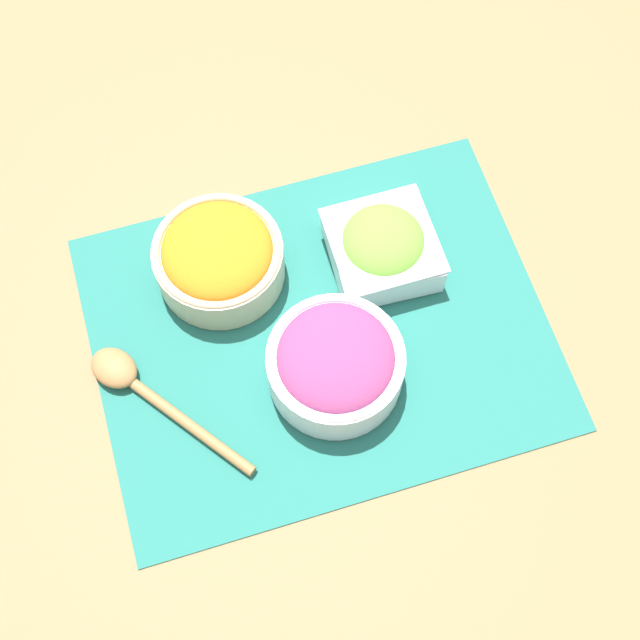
{
  "coord_description": "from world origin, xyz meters",
  "views": [
    {
      "loc": [
        0.11,
        0.37,
        0.92
      ],
      "look_at": [
        0.0,
        0.0,
        0.03
      ],
      "focal_mm": 50.0,
      "sensor_mm": 36.0,
      "label": 1
    }
  ],
  "objects_px": {
    "carrot_bowl": "(218,257)",
    "lettuce_bowl": "(382,246)",
    "wooden_spoon": "(137,385)",
    "onion_bowl": "(337,363)"
  },
  "relations": [
    {
      "from": "carrot_bowl",
      "to": "lettuce_bowl",
      "type": "height_order",
      "value": "carrot_bowl"
    },
    {
      "from": "wooden_spoon",
      "to": "onion_bowl",
      "type": "bearing_deg",
      "value": 167.09
    },
    {
      "from": "carrot_bowl",
      "to": "wooden_spoon",
      "type": "height_order",
      "value": "carrot_bowl"
    },
    {
      "from": "onion_bowl",
      "to": "wooden_spoon",
      "type": "xyz_separation_m",
      "value": [
        0.21,
        -0.05,
        -0.03
      ]
    },
    {
      "from": "lettuce_bowl",
      "to": "wooden_spoon",
      "type": "distance_m",
      "value": 0.31
    },
    {
      "from": "lettuce_bowl",
      "to": "onion_bowl",
      "type": "bearing_deg",
      "value": 53.14
    },
    {
      "from": "carrot_bowl",
      "to": "onion_bowl",
      "type": "bearing_deg",
      "value": 119.26
    },
    {
      "from": "carrot_bowl",
      "to": "onion_bowl",
      "type": "xyz_separation_m",
      "value": [
        -0.09,
        0.16,
        0.0
      ]
    },
    {
      "from": "carrot_bowl",
      "to": "wooden_spoon",
      "type": "relative_size",
      "value": 0.76
    },
    {
      "from": "carrot_bowl",
      "to": "wooden_spoon",
      "type": "bearing_deg",
      "value": 42.3
    }
  ]
}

